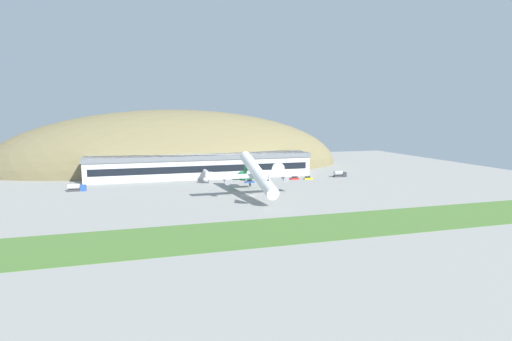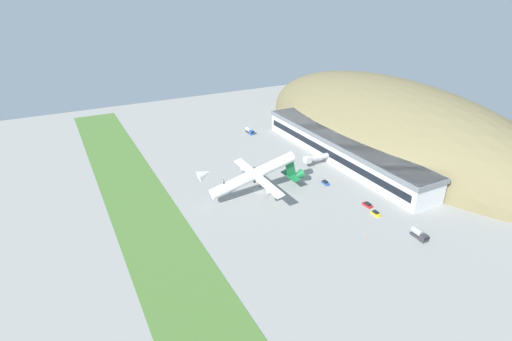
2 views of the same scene
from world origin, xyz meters
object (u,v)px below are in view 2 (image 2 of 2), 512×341
(service_car_1, at_px, (325,183))
(fuel_truck, at_px, (250,131))
(terminal_building, at_px, (341,147))
(box_truck, at_px, (419,234))
(service_car_0, at_px, (376,213))
(cargo_airplane, at_px, (255,175))
(traffic_cone_0, at_px, (262,162))
(jetway_0, at_px, (315,158))
(traffic_cone_1, at_px, (367,238))
(service_car_2, at_px, (367,205))

(service_car_1, relative_size, fuel_truck, 0.58)
(terminal_building, bearing_deg, box_truck, -15.68)
(service_car_0, bearing_deg, box_truck, 7.94)
(fuel_truck, xyz_separation_m, box_truck, (125.60, 4.46, 0.06))
(cargo_airplane, bearing_deg, box_truck, 33.49)
(cargo_airplane, relative_size, box_truck, 7.55)
(fuel_truck, bearing_deg, box_truck, 2.03)
(box_truck, bearing_deg, cargo_airplane, -146.51)
(cargo_airplane, distance_m, traffic_cone_0, 34.64)
(jetway_0, xyz_separation_m, service_car_0, (49.83, -5.92, -3.35))
(traffic_cone_0, bearing_deg, jetway_0, 55.57)
(box_truck, bearing_deg, service_car_1, -175.11)
(service_car_0, bearing_deg, traffic_cone_1, -52.29)
(service_car_2, relative_size, fuel_truck, 0.61)
(terminal_building, height_order, fuel_truck, terminal_building)
(service_car_1, xyz_separation_m, fuel_truck, (-75.85, -0.20, 0.87))
(jetway_0, bearing_deg, cargo_airplane, -72.07)
(service_car_1, distance_m, traffic_cone_1, 43.24)
(jetway_0, relative_size, service_car_0, 3.31)
(service_car_1, bearing_deg, terminal_building, 129.00)
(fuel_truck, xyz_separation_m, traffic_cone_1, (117.33, -12.03, -1.21))
(service_car_2, height_order, fuel_truck, fuel_truck)
(cargo_airplane, distance_m, fuel_truck, 77.38)
(box_truck, height_order, traffic_cone_1, box_truck)
(jetway_0, bearing_deg, traffic_cone_0, -124.43)
(service_car_0, xyz_separation_m, traffic_cone_0, (-64.85, -16.00, -0.36))
(fuel_truck, distance_m, box_truck, 125.68)
(fuel_truck, distance_m, traffic_cone_1, 117.95)
(fuel_truck, distance_m, traffic_cone_0, 44.14)
(service_car_1, distance_m, service_car_2, 24.31)
(terminal_building, bearing_deg, jetway_0, -89.84)
(traffic_cone_0, bearing_deg, terminal_building, 68.48)
(box_truck, relative_size, traffic_cone_0, 11.44)
(service_car_1, relative_size, service_car_2, 0.94)
(service_car_2, bearing_deg, terminal_building, 154.86)
(jetway_0, distance_m, service_car_0, 50.29)
(terminal_building, bearing_deg, service_car_0, -23.77)
(traffic_cone_1, bearing_deg, service_car_2, 138.22)
(terminal_building, relative_size, service_car_1, 26.71)
(service_car_2, distance_m, box_truck, 25.70)
(terminal_building, relative_size, fuel_truck, 15.48)
(traffic_cone_0, bearing_deg, traffic_cone_1, 1.64)
(terminal_building, xyz_separation_m, box_truck, (68.84, -19.32, -5.19))
(service_car_0, distance_m, service_car_2, 6.91)
(service_car_2, distance_m, fuel_truck, 100.00)
(cargo_airplane, distance_m, service_car_1, 34.31)
(jetway_0, xyz_separation_m, box_truck, (68.79, -3.27, -2.44))
(service_car_0, xyz_separation_m, service_car_1, (-30.78, -1.61, -0.01))
(traffic_cone_1, bearing_deg, terminal_building, 149.41)
(cargo_airplane, relative_size, fuel_truck, 6.78)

